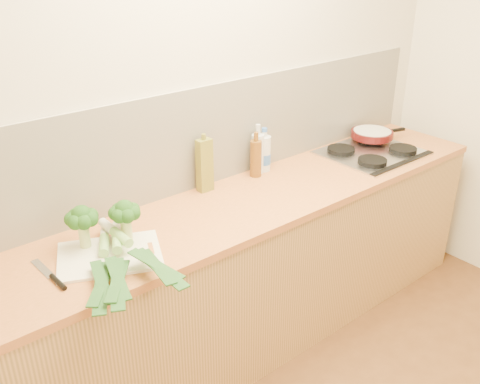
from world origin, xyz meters
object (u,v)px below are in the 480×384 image
at_px(gas_hob, 372,152).
at_px(chefs_knife, 54,279).
at_px(skillet, 372,134).
at_px(chopping_board, 110,255).

distance_m(gas_hob, chefs_knife, 2.06).
distance_m(gas_hob, skillet, 0.21).
bearing_deg(skillet, chopping_board, -159.30).
xyz_separation_m(chopping_board, skillet, (1.96, 0.17, 0.06)).
height_order(chopping_board, skillet, skillet).
bearing_deg(gas_hob, chefs_knife, -178.37).
xyz_separation_m(gas_hob, chefs_knife, (-2.06, -0.06, -0.01)).
bearing_deg(chefs_knife, chopping_board, 1.10).
xyz_separation_m(gas_hob, chopping_board, (-1.81, -0.04, -0.01)).
distance_m(gas_hob, chopping_board, 1.81).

